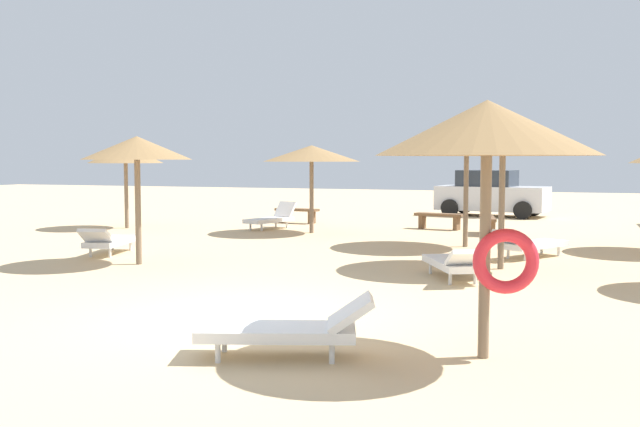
{
  "coord_description": "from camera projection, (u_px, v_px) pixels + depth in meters",
  "views": [
    {
      "loc": [
        4.14,
        -8.71,
        2.14
      ],
      "look_at": [
        0.0,
        3.0,
        1.2
      ],
      "focal_mm": 40.49,
      "sensor_mm": 36.0,
      "label": 1
    }
  ],
  "objects": [
    {
      "name": "ground_plane",
      "position": [
        246.0,
        318.0,
        9.73
      ],
      "size": [
        80.0,
        80.0,
        0.0
      ],
      "primitive_type": "plane",
      "color": "#D1B284"
    },
    {
      "name": "parasol_0",
      "position": [
        467.0,
        137.0,
        17.4
      ],
      "size": [
        2.94,
        2.94,
        2.97
      ],
      "color": "#75604C",
      "rests_on": "ground"
    },
    {
      "name": "parasol_1",
      "position": [
        487.0,
        132.0,
        7.6
      ],
      "size": [
        2.37,
        2.37,
        2.76
      ],
      "color": "#75604C",
      "rests_on": "ground"
    },
    {
      "name": "parasol_3",
      "position": [
        503.0,
        137.0,
        13.86
      ],
      "size": [
        2.96,
        2.96,
        2.86
      ],
      "color": "#75604C",
      "rests_on": "ground"
    },
    {
      "name": "parasol_5",
      "position": [
        137.0,
        149.0,
        14.51
      ],
      "size": [
        2.21,
        2.21,
        2.6
      ],
      "color": "#75604C",
      "rests_on": "ground"
    },
    {
      "name": "parasol_6",
      "position": [
        312.0,
        154.0,
        20.72
      ],
      "size": [
        2.79,
        2.79,
        2.53
      ],
      "color": "#75604C",
      "rests_on": "ground"
    },
    {
      "name": "parasol_7",
      "position": [
        125.0,
        155.0,
        22.18
      ],
      "size": [
        2.29,
        2.29,
        2.55
      ],
      "color": "#75604C",
      "rests_on": "ground"
    },
    {
      "name": "lounger_0",
      "position": [
        530.0,
        244.0,
        15.6
      ],
      "size": [
        1.57,
        1.95,
        0.66
      ],
      "color": "white",
      "rests_on": "ground"
    },
    {
      "name": "lounger_1",
      "position": [
        289.0,
        329.0,
        7.77
      ],
      "size": [
        2.0,
        1.2,
        0.68
      ],
      "color": "white",
      "rests_on": "ground"
    },
    {
      "name": "lounger_3",
      "position": [
        454.0,
        263.0,
        12.75
      ],
      "size": [
        1.43,
        1.99,
        0.66
      ],
      "color": "white",
      "rests_on": "ground"
    },
    {
      "name": "lounger_5",
      "position": [
        109.0,
        241.0,
        16.13
      ],
      "size": [
        1.05,
        2.0,
        0.67
      ],
      "color": "white",
      "rests_on": "ground"
    },
    {
      "name": "lounger_6",
      "position": [
        272.0,
        218.0,
        22.08
      ],
      "size": [
        1.14,
        1.95,
        0.81
      ],
      "color": "white",
      "rests_on": "ground"
    },
    {
      "name": "bench_0",
      "position": [
        439.0,
        218.0,
        21.92
      ],
      "size": [
        1.55,
        0.65,
        0.49
      ],
      "color": "brown",
      "rests_on": "ground"
    },
    {
      "name": "bench_1",
      "position": [
        297.0,
        213.0,
        24.05
      ],
      "size": [
        1.53,
        0.55,
        0.49
      ],
      "color": "brown",
      "rests_on": "ground"
    },
    {
      "name": "bench_2",
      "position": [
        488.0,
        222.0,
        20.47
      ],
      "size": [
        0.64,
        1.55,
        0.49
      ],
      "color": "brown",
      "rests_on": "ground"
    },
    {
      "name": "parked_car",
      "position": [
        491.0,
        194.0,
        27.01
      ],
      "size": [
        4.22,
        2.5,
        1.72
      ],
      "color": "silver",
      "rests_on": "ground"
    }
  ]
}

